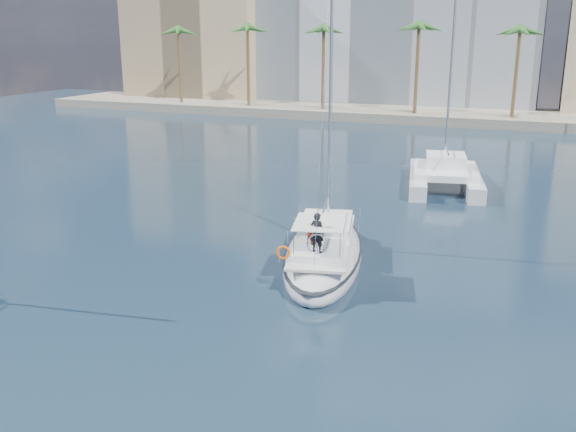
% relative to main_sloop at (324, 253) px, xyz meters
% --- Properties ---
extents(ground, '(160.00, 160.00, 0.00)m').
position_rel_main_sloop_xyz_m(ground, '(-0.53, -3.80, -0.54)').
color(ground, black).
rests_on(ground, ground).
extents(quay, '(120.00, 14.00, 1.20)m').
position_rel_main_sloop_xyz_m(quay, '(-0.53, 57.20, 0.06)').
color(quay, gray).
rests_on(quay, ground).
extents(building_modern, '(42.00, 16.00, 28.00)m').
position_rel_main_sloop_xyz_m(building_modern, '(-12.53, 69.20, 13.46)').
color(building_modern, silver).
rests_on(building_modern, ground).
extents(building_tan_left, '(22.00, 14.00, 22.00)m').
position_rel_main_sloop_xyz_m(building_tan_left, '(-42.53, 65.20, 10.46)').
color(building_tan_left, tan).
rests_on(building_tan_left, ground).
extents(palm_left, '(3.60, 3.60, 12.30)m').
position_rel_main_sloop_xyz_m(palm_left, '(-34.53, 53.20, 9.74)').
color(palm_left, brown).
rests_on(palm_left, ground).
extents(palm_centre, '(3.60, 3.60, 12.30)m').
position_rel_main_sloop_xyz_m(palm_centre, '(-0.53, 53.20, 9.74)').
color(palm_centre, brown).
rests_on(palm_centre, ground).
extents(main_sloop, '(6.56, 12.57, 17.83)m').
position_rel_main_sloop_xyz_m(main_sloop, '(0.00, 0.00, 0.00)').
color(main_sloop, silver).
rests_on(main_sloop, ground).
extents(catamaran, '(6.92, 10.99, 15.12)m').
position_rel_main_sloop_xyz_m(catamaran, '(3.18, 18.75, 0.56)').
color(catamaran, silver).
rests_on(catamaran, ground).
extents(seagull, '(1.05, 0.45, 0.19)m').
position_rel_main_sloop_xyz_m(seagull, '(0.39, 2.89, -0.18)').
color(seagull, silver).
rests_on(seagull, ground).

